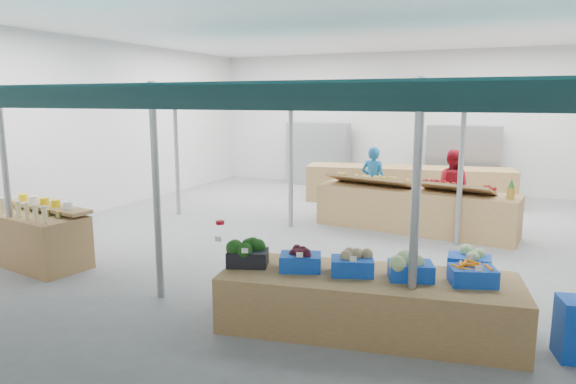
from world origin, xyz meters
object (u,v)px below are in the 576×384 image
at_px(bottle_shelf, 37,237).
at_px(fruit_counter, 414,210).
at_px(vendor_right, 451,186).
at_px(veg_counter, 367,303).
at_px(vendor_left, 373,181).

height_order(bottle_shelf, fruit_counter, bottle_shelf).
bearing_deg(fruit_counter, bottle_shelf, -131.21).
relative_size(fruit_counter, vendor_right, 2.50).
xyz_separation_m(veg_counter, fruit_counter, (-0.42, 5.08, 0.10)).
distance_m(bottle_shelf, vendor_right, 8.50).
bearing_deg(fruit_counter, veg_counter, -79.04).
relative_size(veg_counter, vendor_right, 2.12).
distance_m(veg_counter, fruit_counter, 5.10).
relative_size(veg_counter, vendor_left, 2.12).
relative_size(veg_counter, fruit_counter, 0.85).
height_order(bottle_shelf, vendor_left, vendor_left).
distance_m(bottle_shelf, fruit_counter, 7.29).
bearing_deg(vendor_right, veg_counter, 94.58).
xyz_separation_m(fruit_counter, vendor_right, (0.60, 1.10, 0.39)).
height_order(fruit_counter, vendor_right, vendor_right).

